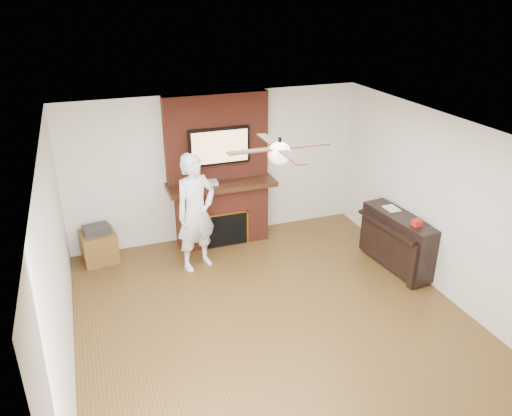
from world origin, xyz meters
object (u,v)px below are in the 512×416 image
object	(u,v)px
fireplace	(220,185)
side_table	(99,245)
person	(196,213)
piano	(398,240)

from	to	relation	value
fireplace	side_table	world-z (taller)	fireplace
side_table	fireplace	bearing A→B (deg)	-6.44
person	piano	distance (m)	3.11
person	piano	size ratio (longest dim) A/B	1.33
fireplace	person	bearing A→B (deg)	-127.96
fireplace	person	size ratio (longest dim) A/B	1.36
fireplace	side_table	size ratio (longest dim) A/B	4.20
fireplace	person	distance (m)	0.98
person	side_table	xyz separation A→B (m)	(-1.44, 0.70, -0.64)
person	side_table	size ratio (longest dim) A/B	3.09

